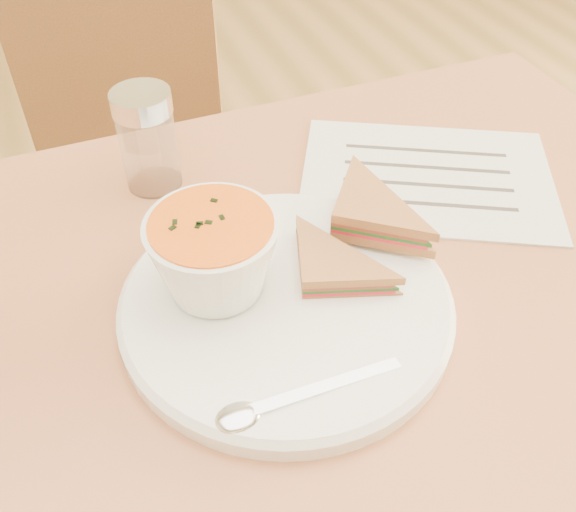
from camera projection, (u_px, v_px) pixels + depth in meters
name	position (u px, v px, depth m)	size (l,w,h in m)	color
dining_table	(301.00, 480.00, 0.88)	(1.00, 0.70, 0.75)	#9F5631
chair_far	(125.00, 233.00, 1.20)	(0.37, 0.37, 0.82)	brown
plate	(286.00, 305.00, 0.60)	(0.31, 0.31, 0.02)	white
soup_bowl	(215.00, 259.00, 0.58)	(0.12, 0.12, 0.08)	white
sandwich_half_a	(302.00, 293.00, 0.58)	(0.09, 0.09, 0.03)	#C18044
sandwich_half_b	(330.00, 228.00, 0.63)	(0.10, 0.10, 0.03)	#C18044
spoon	(303.00, 395.00, 0.51)	(0.19, 0.04, 0.01)	silver
paper_menu	(427.00, 177.00, 0.76)	(0.29, 0.21, 0.00)	white
condiment_shaker	(148.00, 140.00, 0.71)	(0.07, 0.07, 0.12)	silver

